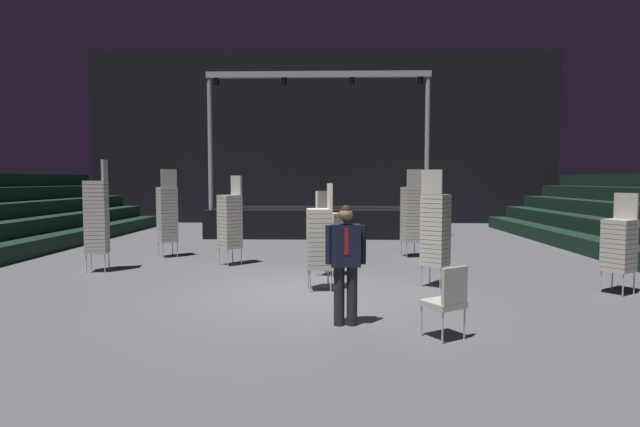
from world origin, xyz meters
TOP-DOWN VIEW (x-y plane):
  - ground_plane at (0.00, 0.00)m, footprint 22.00×30.00m
  - arena_end_wall at (0.00, 15.00)m, footprint 22.00×0.30m
  - stage_riser at (0.00, 9.72)m, footprint 7.91×3.32m
  - man_with_tie at (0.71, -2.06)m, footprint 0.57×0.26m
  - chair_stack_front_left at (2.47, 0.59)m, footprint 0.61×0.61m
  - chair_stack_front_right at (2.58, 4.33)m, footprint 0.54×0.54m
  - chair_stack_mid_left at (-1.93, 2.93)m, footprint 0.62×0.62m
  - chair_stack_mid_right at (0.29, 0.22)m, footprint 0.50×0.50m
  - chair_stack_mid_centre at (-4.70, 1.98)m, footprint 0.52×0.52m
  - chair_stack_rear_left at (-3.85, 4.14)m, footprint 0.61×0.61m
  - chair_stack_rear_right at (0.44, 1.64)m, footprint 0.60×0.60m
  - chair_stack_rear_centre at (5.62, 0.05)m, footprint 0.61×0.61m
  - equipment_road_case at (0.39, 3.89)m, footprint 0.91×0.61m
  - loose_chair_near_man at (1.98, -2.65)m, footprint 0.61×0.61m

SIDE VIEW (x-z plane):
  - ground_plane at x=0.00m, z-range -0.10..0.00m
  - equipment_road_case at x=0.39m, z-range 0.00..0.59m
  - loose_chair_near_man at x=1.98m, z-range 0.06..1.01m
  - stage_riser at x=0.00m, z-range -2.26..3.43m
  - chair_stack_rear_right at x=0.44m, z-range 0.00..1.80m
  - chair_stack_rear_centre at x=5.62m, z-range 0.00..1.80m
  - man_with_tie at x=0.71m, z-range 0.11..1.79m
  - chair_stack_mid_right at x=0.29m, z-range 0.00..1.97m
  - chair_stack_mid_left at x=-1.93m, z-range 0.00..2.14m
  - chair_stack_front_left at x=2.47m, z-range 0.00..2.22m
  - chair_stack_front_right at x=2.58m, z-range 0.00..2.30m
  - chair_stack_rear_left at x=-3.85m, z-range 0.00..2.30m
  - chair_stack_mid_centre at x=-4.70m, z-range 0.00..2.47m
  - arena_end_wall at x=0.00m, z-range 0.00..8.00m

